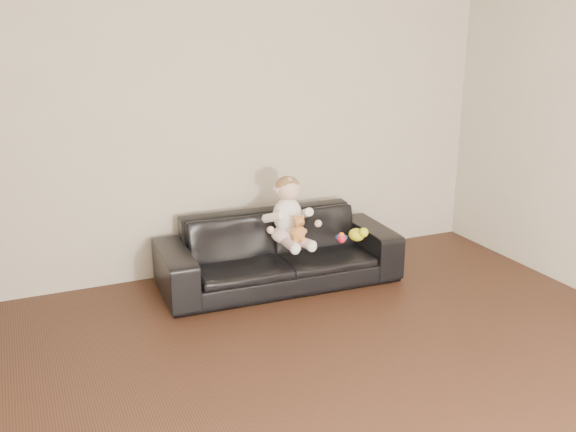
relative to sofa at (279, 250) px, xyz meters
name	(u,v)px	position (x,y,z in m)	size (l,w,h in m)	color
wall_back	(207,116)	(-0.40, 0.50, 1.02)	(5.00, 5.00, 0.00)	beige
sofa	(279,250)	(0.00, 0.00, 0.00)	(1.89, 0.74, 0.55)	black
baby	(289,215)	(0.04, -0.11, 0.32)	(0.37, 0.46, 0.53)	silver
teddy_bear	(299,229)	(0.05, -0.27, 0.25)	(0.12, 0.12, 0.20)	#BA7335
toy_green	(357,235)	(0.56, -0.26, 0.14)	(0.12, 0.14, 0.10)	yellow
toy_rattle	(342,238)	(0.43, -0.26, 0.12)	(0.07, 0.07, 0.07)	red
toy_blue_disc	(342,237)	(0.48, -0.15, 0.09)	(0.10, 0.10, 0.01)	blue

